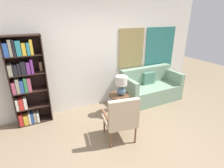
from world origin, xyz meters
name	(u,v)px	position (x,y,z in m)	size (l,w,h in m)	color
ground_plane	(135,151)	(0.00, 0.00, 0.00)	(14.00, 14.00, 0.00)	#847056
wall_back	(95,55)	(0.07, 2.03, 1.35)	(6.40, 0.08, 2.70)	silver
bookshelf	(25,81)	(-1.59, 1.84, 1.01)	(0.72, 0.30, 1.94)	black
armchair	(121,117)	(-0.09, 0.37, 0.54)	(0.66, 0.65, 0.94)	brown
couch	(150,88)	(1.55, 1.60, 0.34)	(1.64, 0.81, 0.90)	gray
side_table	(119,97)	(0.38, 1.31, 0.45)	(0.51, 0.51, 0.51)	brown
table_lamp	(121,84)	(0.41, 1.26, 0.78)	(0.27, 0.27, 0.47)	slate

